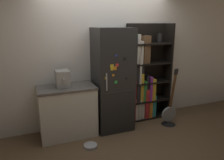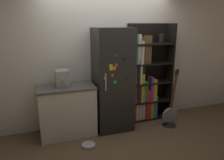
# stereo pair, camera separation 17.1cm
# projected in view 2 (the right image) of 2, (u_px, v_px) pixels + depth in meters

# --- Properties ---
(ground_plane) EXTENTS (16.00, 16.00, 0.00)m
(ground_plane) POSITION_uv_depth(u_px,v_px,m) (115.00, 130.00, 4.13)
(ground_plane) COLOR brown
(wall_back) EXTENTS (8.00, 0.05, 2.60)m
(wall_back) POSITION_uv_depth(u_px,v_px,m) (107.00, 58.00, 4.23)
(wall_back) COLOR white
(wall_back) RESTS_ON ground_plane
(refrigerator) EXTENTS (0.67, 0.62, 1.89)m
(refrigerator) POSITION_uv_depth(u_px,v_px,m) (113.00, 80.00, 4.03)
(refrigerator) COLOR black
(refrigerator) RESTS_ON ground_plane
(bookshelf) EXTENTS (0.90, 0.32, 1.96)m
(bookshelf) POSITION_uv_depth(u_px,v_px,m) (145.00, 80.00, 4.44)
(bookshelf) COLOR black
(bookshelf) RESTS_ON ground_plane
(kitchen_counter) EXTENTS (0.98, 0.58, 0.90)m
(kitchen_counter) POSITION_uv_depth(u_px,v_px,m) (67.00, 110.00, 3.89)
(kitchen_counter) COLOR silver
(kitchen_counter) RESTS_ON ground_plane
(espresso_machine) EXTENTS (0.23, 0.30, 0.29)m
(espresso_machine) POSITION_uv_depth(u_px,v_px,m) (62.00, 78.00, 3.74)
(espresso_machine) COLOR #A5A39E
(espresso_machine) RESTS_ON kitchen_counter
(guitar) EXTENTS (0.32, 0.29, 1.16)m
(guitar) POSITION_uv_depth(u_px,v_px,m) (170.00, 117.00, 4.27)
(guitar) COLOR black
(guitar) RESTS_ON ground_plane
(pet_bowl) EXTENTS (0.22, 0.22, 0.05)m
(pet_bowl) POSITION_uv_depth(u_px,v_px,m) (89.00, 145.00, 3.56)
(pet_bowl) COLOR #B7B7BC
(pet_bowl) RESTS_ON ground_plane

